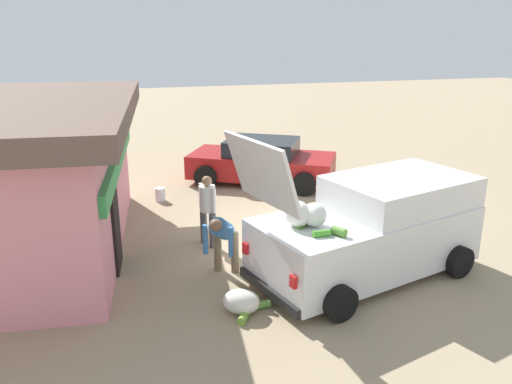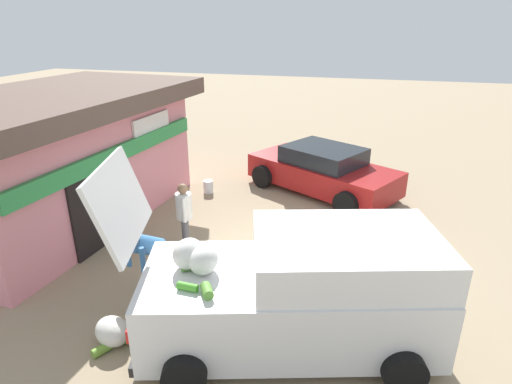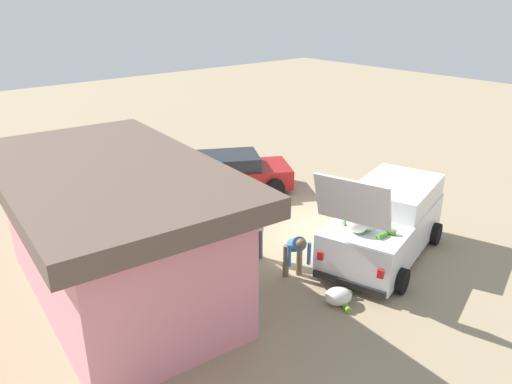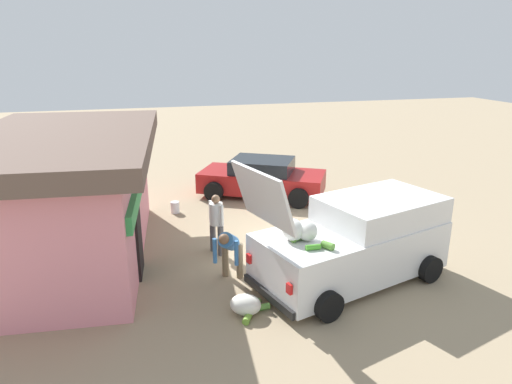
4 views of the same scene
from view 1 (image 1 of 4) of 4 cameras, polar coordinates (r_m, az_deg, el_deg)
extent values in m
plane|color=#9E896B|center=(11.99, 6.60, -4.44)|extent=(60.00, 60.00, 0.00)
cube|color=pink|center=(11.50, -23.41, 0.35)|extent=(6.67, 3.89, 2.71)
cube|color=green|center=(11.07, -15.05, 3.52)|extent=(6.06, 0.66, 0.36)
cube|color=black|center=(10.24, -15.30, -2.97)|extent=(0.90, 0.14, 2.00)
cube|color=white|center=(12.38, -14.75, 6.33)|extent=(1.50, 0.19, 0.60)
cube|color=brown|center=(11.16, -24.41, 8.04)|extent=(7.56, 4.79, 0.42)
cube|color=white|center=(9.94, 12.06, -5.19)|extent=(3.02, 4.65, 1.08)
cube|color=white|center=(10.21, 15.70, 0.10)|extent=(2.49, 3.06, 0.57)
cube|color=black|center=(11.17, 20.21, 1.01)|extent=(1.56, 0.53, 0.44)
cube|color=white|center=(8.03, 0.61, 2.14)|extent=(1.74, 0.87, 1.11)
ellipsoid|color=silver|center=(8.90, 6.49, -2.52)|extent=(0.49, 0.41, 0.41)
ellipsoid|color=silver|center=(8.88, 4.63, -2.40)|extent=(0.53, 0.44, 0.44)
cylinder|color=#599635|center=(8.61, 9.18, -4.33)|extent=(0.29, 0.26, 0.14)
cylinder|color=#589236|center=(8.89, 5.13, -3.42)|extent=(0.27, 0.31, 0.15)
cylinder|color=green|center=(8.53, 7.27, -4.57)|extent=(0.12, 0.30, 0.11)
cylinder|color=#4E983F|center=(9.34, 4.60, -2.42)|extent=(0.19, 0.25, 0.12)
cube|color=black|center=(8.91, 1.33, -10.93)|extent=(1.74, 0.58, 0.16)
cube|color=red|center=(8.12, 4.14, -9.90)|extent=(0.15, 0.10, 0.20)
cube|color=red|center=(9.23, -1.18, -6.27)|extent=(0.15, 0.10, 0.20)
cylinder|color=black|center=(10.52, 21.59, -7.17)|extent=(0.38, 0.64, 0.60)
cylinder|color=black|center=(11.72, 13.79, -3.81)|extent=(0.38, 0.64, 0.60)
cylinder|color=black|center=(8.56, 9.29, -12.03)|extent=(0.38, 0.64, 0.60)
cylinder|color=black|center=(9.99, 1.71, -7.19)|extent=(0.38, 0.64, 0.60)
cube|color=maroon|center=(15.52, 0.64, 2.97)|extent=(3.67, 4.61, 0.68)
cube|color=#1E2328|center=(15.38, 0.64, 5.02)|extent=(2.39, 2.56, 0.46)
cylinder|color=black|center=(16.85, -3.39, 3.48)|extent=(0.52, 0.69, 0.66)
cylinder|color=black|center=(15.08, -5.61, 1.67)|extent=(0.52, 0.69, 0.66)
cylinder|color=black|center=(16.24, 6.44, 2.83)|extent=(0.52, 0.69, 0.66)
cylinder|color=black|center=(14.39, 5.34, 0.87)|extent=(0.52, 0.69, 0.66)
cylinder|color=#4C4C51|center=(11.02, -4.81, -4.23)|extent=(0.15, 0.15, 0.79)
cylinder|color=#4C4C51|center=(11.28, -5.81, -3.73)|extent=(0.15, 0.15, 0.79)
cylinder|color=silver|center=(10.92, -5.42, -0.71)|extent=(0.45, 0.45, 0.56)
sphere|color=#8C6647|center=(10.80, -5.48, 1.22)|extent=(0.21, 0.21, 0.21)
cylinder|color=silver|center=(10.73, -4.68, -0.96)|extent=(0.09, 0.09, 0.53)
cylinder|color=silver|center=(11.10, -6.13, -0.34)|extent=(0.09, 0.09, 0.53)
cylinder|color=#726047|center=(9.91, -2.36, -6.67)|extent=(0.15, 0.15, 0.83)
cylinder|color=#726047|center=(10.00, -4.25, -6.47)|extent=(0.15, 0.15, 0.83)
cylinder|color=#3872B2|center=(9.51, -3.80, -4.09)|extent=(0.76, 0.62, 0.59)
sphere|color=brown|center=(9.12, -4.47, -3.69)|extent=(0.23, 0.23, 0.23)
cylinder|color=#3872B2|center=(9.27, -2.81, -5.54)|extent=(0.09, 0.09, 0.56)
cylinder|color=#3872B2|center=(9.41, -5.64, -5.26)|extent=(0.09, 0.09, 0.56)
ellipsoid|color=silver|center=(8.69, -1.64, -12.04)|extent=(0.72, 0.77, 0.41)
cylinder|color=#68AB45|center=(8.87, 0.54, -12.40)|extent=(0.16, 0.33, 0.13)
cylinder|color=#699442|center=(8.97, 0.06, -12.04)|extent=(0.29, 0.20, 0.12)
cylinder|color=#6D9F34|center=(8.53, -1.39, -13.71)|extent=(0.32, 0.26, 0.14)
cylinder|color=silver|center=(14.18, -10.57, -0.26)|extent=(0.27, 0.27, 0.36)
camera|label=2|loc=(5.95, 48.16, 13.32)|focal=29.87mm
camera|label=3|loc=(6.22, -97.68, 16.52)|focal=34.81mm
camera|label=4|loc=(0.54, -175.61, 41.08)|focal=31.88mm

